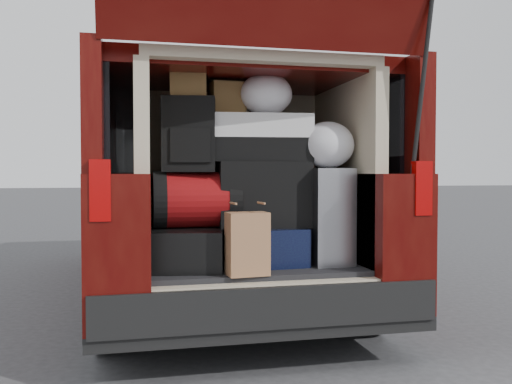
% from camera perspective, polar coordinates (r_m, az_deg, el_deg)
% --- Properties ---
extents(ground, '(80.00, 80.00, 0.00)m').
position_cam_1_polar(ground, '(3.33, 0.17, -17.37)').
color(ground, '#343436').
rests_on(ground, ground).
extents(minivan, '(1.90, 5.35, 2.77)m').
position_cam_1_polar(minivan, '(4.97, -4.58, -0.24)').
color(minivan, black).
rests_on(minivan, ground).
extents(load_floor, '(1.24, 1.05, 0.55)m').
position_cam_1_polar(load_floor, '(3.51, -0.85, -11.67)').
color(load_floor, black).
rests_on(load_floor, ground).
extents(black_hardshell, '(0.50, 0.63, 0.23)m').
position_cam_1_polar(black_hardshell, '(3.24, -7.28, -5.80)').
color(black_hardshell, black).
rests_on(black_hardshell, load_floor).
extents(navy_hardshell, '(0.46, 0.54, 0.23)m').
position_cam_1_polar(navy_hardshell, '(3.35, 0.77, -5.57)').
color(navy_hardshell, black).
rests_on(navy_hardshell, load_floor).
extents(silver_roller, '(0.26, 0.40, 0.58)m').
position_cam_1_polar(silver_roller, '(3.36, 7.28, -2.49)').
color(silver_roller, silver).
rests_on(silver_roller, load_floor).
extents(kraft_bag, '(0.23, 0.16, 0.34)m').
position_cam_1_polar(kraft_bag, '(2.95, -0.92, -5.47)').
color(kraft_bag, '#996845').
rests_on(kraft_bag, load_floor).
extents(red_duffel, '(0.51, 0.33, 0.33)m').
position_cam_1_polar(red_duffel, '(3.24, -6.32, -0.82)').
color(red_duffel, maroon).
rests_on(red_duffel, black_hardshell).
extents(black_soft_case, '(0.56, 0.35, 0.40)m').
position_cam_1_polar(black_soft_case, '(3.31, 0.70, -0.26)').
color(black_soft_case, black).
rests_on(black_soft_case, navy_hardshell).
extents(backpack, '(0.33, 0.23, 0.44)m').
position_cam_1_polar(backpack, '(3.21, -7.05, 5.99)').
color(backpack, black).
rests_on(backpack, red_duffel).
extents(twotone_duffel, '(0.67, 0.40, 0.29)m').
position_cam_1_polar(twotone_duffel, '(3.33, 0.18, 5.62)').
color(twotone_duffel, silver).
rests_on(twotone_duffel, black_soft_case).
extents(grocery_sack_lower, '(0.22, 0.19, 0.19)m').
position_cam_1_polar(grocery_sack_lower, '(3.27, -7.17, 11.42)').
color(grocery_sack_lower, brown).
rests_on(grocery_sack_lower, backpack).
extents(grocery_sack_upper, '(0.21, 0.18, 0.20)m').
position_cam_1_polar(grocery_sack_upper, '(3.38, -3.08, 9.71)').
color(grocery_sack_upper, brown).
rests_on(grocery_sack_upper, twotone_duffel).
extents(plastic_bag_center, '(0.34, 0.32, 0.26)m').
position_cam_1_polar(plastic_bag_center, '(3.36, 1.07, 10.24)').
color(plastic_bag_center, silver).
rests_on(plastic_bag_center, twotone_duffel).
extents(plastic_bag_right, '(0.35, 0.33, 0.28)m').
position_cam_1_polar(plastic_bag_right, '(3.32, 7.54, 4.93)').
color(plastic_bag_right, silver).
rests_on(plastic_bag_right, silver_roller).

